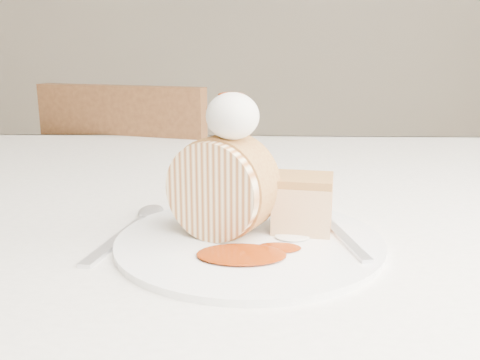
{
  "coord_description": "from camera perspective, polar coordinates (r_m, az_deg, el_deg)",
  "views": [
    {
      "loc": [
        -0.02,
        -0.53,
        0.95
      ],
      "look_at": [
        -0.04,
        -0.01,
        0.82
      ],
      "focal_mm": 40.0,
      "sensor_mm": 36.0,
      "label": 1
    }
  ],
  "objects": [
    {
      "name": "table",
      "position": [
        0.79,
        3.1,
        -7.23
      ],
      "size": [
        1.4,
        0.9,
        0.75
      ],
      "color": "white",
      "rests_on": "ground"
    },
    {
      "name": "roulade_slice",
      "position": [
        0.54,
        -1.92,
        -0.78
      ],
      "size": [
        0.11,
        0.09,
        0.1
      ],
      "primitive_type": "cylinder",
      "rotation": [
        1.57,
        0.0,
        -0.45
      ],
      "color": "#FFE6B1",
      "rests_on": "plate"
    },
    {
      "name": "caramel_drizzle",
      "position": [
        0.53,
        -0.95,
        9.73
      ],
      "size": [
        0.03,
        0.02,
        0.01
      ],
      "primitive_type": "ellipsoid",
      "color": "maroon",
      "rests_on": "whipped_cream"
    },
    {
      "name": "spoon",
      "position": [
        0.57,
        -12.94,
        -6.23
      ],
      "size": [
        0.06,
        0.18,
        0.0
      ],
      "primitive_type": "cube",
      "rotation": [
        0.0,
        0.0,
        -0.19
      ],
      "color": "silver",
      "rests_on": "table"
    },
    {
      "name": "fork",
      "position": [
        0.55,
        11.16,
        -6.21
      ],
      "size": [
        0.05,
        0.16,
        0.0
      ],
      "primitive_type": "cube",
      "rotation": [
        0.0,
        0.0,
        0.2
      ],
      "color": "silver",
      "rests_on": "plate"
    },
    {
      "name": "plate",
      "position": [
        0.55,
        1.02,
        -6.55
      ],
      "size": [
        0.31,
        0.31,
        0.01
      ],
      "primitive_type": "cylinder",
      "rotation": [
        0.0,
        0.0,
        -0.16
      ],
      "color": "white",
      "rests_on": "table"
    },
    {
      "name": "chair_far",
      "position": [
        1.4,
        -9.89,
        -5.06
      ],
      "size": [
        0.5,
        0.5,
        0.86
      ],
      "rotation": [
        0.0,
        0.0,
        2.87
      ],
      "color": "brown",
      "rests_on": "ground"
    },
    {
      "name": "cake_chunk",
      "position": [
        0.57,
        6.69,
        -2.82
      ],
      "size": [
        0.07,
        0.06,
        0.05
      ],
      "primitive_type": "cube",
      "rotation": [
        0.0,
        0.0,
        -0.16
      ],
      "color": "#A77F3F",
      "rests_on": "plate"
    },
    {
      "name": "whipped_cream",
      "position": [
        0.52,
        -0.8,
        6.83
      ],
      "size": [
        0.05,
        0.05,
        0.05
      ],
      "primitive_type": "ellipsoid",
      "color": "silver",
      "rests_on": "roulade_slice"
    },
    {
      "name": "caramel_pool",
      "position": [
        0.5,
        0.15,
        -7.92
      ],
      "size": [
        0.09,
        0.07,
        0.0
      ],
      "primitive_type": null,
      "rotation": [
        0.0,
        0.0,
        -0.16
      ],
      "color": "maroon",
      "rests_on": "plate"
    }
  ]
}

